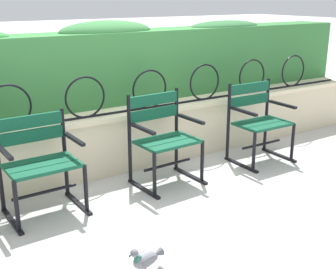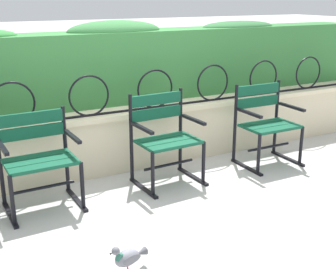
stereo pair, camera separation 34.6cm
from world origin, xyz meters
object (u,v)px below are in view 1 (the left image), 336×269
object	(u,v)px
park_chair_left	(39,161)
park_chair_right	(258,119)
pigeon_near_chairs	(145,258)
park_chair_centre	(163,136)

from	to	relation	value
park_chair_left	park_chair_right	xyz separation A→B (m)	(2.46, -0.07, 0.01)
pigeon_near_chairs	park_chair_right	bearing A→B (deg)	29.34
park_chair_right	pigeon_near_chairs	distance (m)	2.52
park_chair_right	pigeon_near_chairs	bearing A→B (deg)	-150.66
pigeon_near_chairs	park_chair_centre	bearing A→B (deg)	53.29
park_chair_left	park_chair_centre	distance (m)	1.23
park_chair_centre	park_chair_right	distance (m)	1.23
park_chair_centre	pigeon_near_chairs	distance (m)	1.62
park_chair_left	park_chair_centre	size ratio (longest dim) A/B	0.94
park_chair_centre	pigeon_near_chairs	xyz separation A→B (m)	(-0.94, -1.27, -0.36)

